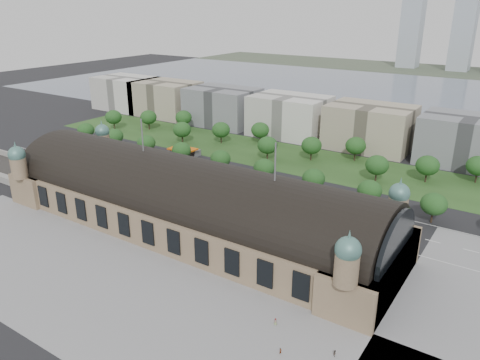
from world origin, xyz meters
The scene contains 58 objects.
ground centered at (0.00, 0.00, 0.00)m, with size 900.00×900.00×0.00m, color black.
station centered at (0.00, 0.00, 10.28)m, with size 150.00×48.40×44.30m.
track_cutting centered at (-110.00, -2.21, 0.70)m, with size 70.00×24.00×3.10m.
plaza_south centered at (10.00, -44.00, 0.00)m, with size 190.00×48.00×0.12m, color gray.
road_slab centered at (-20.00, 38.00, 0.00)m, with size 260.00×26.00×0.10m, color black.
grass_belt centered at (-15.00, 93.00, 0.00)m, with size 300.00×45.00×0.10m, color #27461C.
petrol_station centered at (-53.91, 65.28, 2.95)m, with size 14.00×13.00×5.05m.
lake centered at (0.00, 298.00, 0.00)m, with size 700.00×320.00×0.08m, color slate.
far_shore centered at (0.00, 498.00, 0.00)m, with size 700.00×120.00×0.14m, color #44513D.
far_tower_left centered at (-60.00, 508.00, 40.00)m, with size 24.00×24.00×80.00m, color #9EA8B2.
far_tower_mid centered at (0.00, 508.00, 42.50)m, with size 24.00×24.00×85.00m, color #9EA8B2.
office_0 centered at (-170.00, 133.00, 12.00)m, with size 45.00×32.00×24.00m, color silver.
office_1 centered at (-130.00, 133.00, 12.00)m, with size 45.00×32.00×24.00m, color tan.
office_2 centered at (-80.00, 133.00, 12.00)m, with size 45.00×32.00×24.00m, color slate.
office_3 centered at (-30.00, 133.00, 12.00)m, with size 45.00×32.00×24.00m, color silver.
office_4 centered at (20.00, 133.00, 12.00)m, with size 45.00×32.00×24.00m, color tan.
office_5 centered at (70.00, 133.00, 12.00)m, with size 45.00×32.00×24.00m, color slate.
tree_row_0 centered at (-120.00, 53.00, 7.43)m, with size 9.60×9.60×11.52m.
tree_row_1 centered at (-96.00, 53.00, 7.43)m, with size 9.60×9.60×11.52m.
tree_row_2 centered at (-72.00, 53.00, 7.43)m, with size 9.60×9.60×11.52m.
tree_row_3 centered at (-48.00, 53.00, 7.43)m, with size 9.60×9.60×11.52m.
tree_row_4 centered at (-24.00, 53.00, 7.43)m, with size 9.60×9.60×11.52m.
tree_row_5 centered at (0.00, 53.00, 7.43)m, with size 9.60×9.60×11.52m.
tree_row_6 centered at (24.00, 53.00, 7.43)m, with size 9.60×9.60×11.52m.
tree_row_7 centered at (48.00, 53.00, 7.43)m, with size 9.60×9.60×11.52m.
tree_row_8 centered at (72.00, 53.00, 7.43)m, with size 9.60×9.60×11.52m.
tree_belt_0 centered at (-130.00, 83.00, 8.05)m, with size 10.40×10.40×12.48m.
tree_belt_1 centered at (-111.00, 95.00, 8.05)m, with size 10.40×10.40×12.48m.
tree_belt_2 centered at (-92.00, 107.00, 8.05)m, with size 10.40×10.40×12.48m.
tree_belt_3 centered at (-73.00, 83.00, 8.05)m, with size 10.40×10.40×12.48m.
tree_belt_4 centered at (-54.00, 95.00, 8.05)m, with size 10.40×10.40×12.48m.
tree_belt_5 centered at (-35.00, 107.00, 8.05)m, with size 10.40×10.40×12.48m.
tree_belt_6 centered at (-16.00, 83.00, 8.05)m, with size 10.40×10.40×12.48m.
tree_belt_7 centered at (3.00, 95.00, 8.05)m, with size 10.40×10.40×12.48m.
tree_belt_8 centered at (22.00, 107.00, 8.05)m, with size 10.40×10.40×12.48m.
tree_belt_9 centered at (41.00, 83.00, 8.05)m, with size 10.40×10.40×12.48m.
tree_belt_10 centered at (60.00, 95.00, 8.05)m, with size 10.40×10.40×12.48m.
tree_belt_11 centered at (79.00, 107.00, 8.05)m, with size 10.40×10.40×12.48m.
traffic_car_0 centered at (-97.21, 38.56, 0.66)m, with size 1.56×3.87×1.32m, color white.
traffic_car_1 centered at (-78.87, 43.28, 0.70)m, with size 1.49×4.26×1.40m, color #94969C.
traffic_car_2 centered at (-61.49, 34.50, 0.76)m, with size 2.51×5.45×1.51m, color black.
traffic_car_3 centered at (-45.45, 46.14, 0.82)m, with size 2.30×5.65×1.64m, color maroon.
traffic_car_4 centered at (9.52, 36.72, 0.66)m, with size 1.56×3.87×1.32m, color #1A1740.
traffic_car_5 centered at (57.84, 43.72, 0.77)m, with size 1.62×4.65×1.53m, color #5A5C62.
traffic_car_6 centered at (60.66, 28.31, 0.80)m, with size 2.64×5.73×1.59m, color silver.
parked_car_0 centered at (-62.73, 24.31, 0.83)m, with size 1.75×5.01×1.65m, color black.
parked_car_1 centered at (-78.10, 21.00, 0.68)m, with size 2.25×4.89×1.36m, color maroon.
parked_car_2 centered at (-50.93, 25.00, 0.77)m, with size 2.16×5.32×1.54m, color #192147.
parked_car_3 centered at (-43.47, 21.00, 0.73)m, with size 1.73×4.31×1.47m, color #505457.
parked_car_4 centered at (-53.31, 25.00, 0.80)m, with size 1.69×4.83×1.59m, color silver.
parked_car_5 centered at (-22.24, 22.40, 0.82)m, with size 2.74×5.93×1.65m, color gray.
parked_car_6 centered at (-18.00, 21.00, 0.77)m, with size 2.15×5.28×1.53m, color black.
bus_west centered at (-6.61, 28.47, 1.70)m, with size 2.85×12.18×3.39m, color #AE201B.
bus_mid centered at (11.26, 27.00, 1.56)m, with size 2.62×11.20×3.12m, color silver.
bus_east centered at (10.62, 32.00, 1.48)m, with size 2.48×10.60×2.95m, color silver.
pedestrian_0 centered at (53.20, -30.30, 0.96)m, with size 0.93×0.53×1.91m, color gray.
pedestrian_1 centered at (59.37, -38.81, 0.83)m, with size 0.61×0.40×1.66m, color gray.
pedestrian_2 centered at (70.07, -32.53, 0.86)m, with size 0.84×0.48×1.72m, color gray.
Camera 1 is at (99.64, -116.16, 75.85)m, focal length 35.00 mm.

